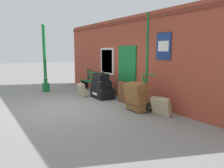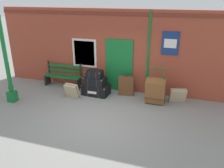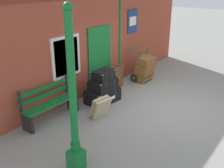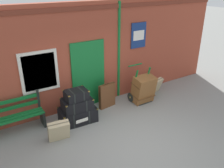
# 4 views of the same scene
# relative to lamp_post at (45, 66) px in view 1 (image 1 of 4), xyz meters

# --- Properties ---
(ground_plane) EXTENTS (60.00, 60.00, 0.00)m
(ground_plane) POSITION_rel_lamp_post_xyz_m (3.45, -0.22, -1.19)
(ground_plane) COLOR gray
(brick_facade) EXTENTS (10.40, 0.35, 3.20)m
(brick_facade) POSITION_rel_lamp_post_xyz_m (3.44, 2.38, 0.41)
(brick_facade) COLOR #9E422D
(brick_facade) RESTS_ON ground
(lamp_post) EXTENTS (0.28, 0.28, 3.12)m
(lamp_post) POSITION_rel_lamp_post_xyz_m (0.00, 0.00, 0.00)
(lamp_post) COLOR #146B2D
(lamp_post) RESTS_ON ground
(platform_bench) EXTENTS (1.60, 0.43, 1.01)m
(platform_bench) POSITION_rel_lamp_post_xyz_m (1.04, 1.94, -0.75)
(platform_bench) COLOR #146B2D
(platform_bench) RESTS_ON ground
(steamer_trunk_base) EXTENTS (1.05, 0.71, 0.43)m
(steamer_trunk_base) POSITION_rel_lamp_post_xyz_m (2.71, 1.52, -0.98)
(steamer_trunk_base) COLOR black
(steamer_trunk_base) RESTS_ON ground
(steamer_trunk_middle) EXTENTS (0.84, 0.59, 0.33)m
(steamer_trunk_middle) POSITION_rel_lamp_post_xyz_m (2.69, 1.48, -0.61)
(steamer_trunk_middle) COLOR black
(steamer_trunk_middle) RESTS_ON steamer_trunk_base
(steamer_trunk_top) EXTENTS (0.61, 0.45, 0.27)m
(steamer_trunk_top) POSITION_rel_lamp_post_xyz_m (2.68, 1.47, -0.32)
(steamer_trunk_top) COLOR black
(steamer_trunk_top) RESTS_ON steamer_trunk_middle
(porters_trolley) EXTENTS (0.71, 0.66, 1.18)m
(porters_trolley) POSITION_rel_lamp_post_xyz_m (5.02, 1.60, -0.92)
(porters_trolley) COLOR black
(porters_trolley) RESTS_ON ground
(large_brown_trunk) EXTENTS (0.70, 0.58, 0.94)m
(large_brown_trunk) POSITION_rel_lamp_post_xyz_m (5.02, 1.42, -0.72)
(large_brown_trunk) COLOR brown
(large_brown_trunk) RESTS_ON ground
(suitcase_tan) EXTENTS (0.59, 0.20, 0.82)m
(suitcase_tan) POSITION_rel_lamp_post_xyz_m (3.85, 1.79, -0.80)
(suitcase_tan) COLOR brown
(suitcase_tan) RESTS_ON ground
(suitcase_charcoal) EXTENTS (0.63, 0.45, 0.57)m
(suitcase_charcoal) POSITION_rel_lamp_post_xyz_m (5.80, 1.71, -0.91)
(suitcase_charcoal) COLOR tan
(suitcase_charcoal) RESTS_ON ground
(suitcase_slate) EXTENTS (0.56, 0.41, 0.56)m
(suitcase_slate) POSITION_rel_lamp_post_xyz_m (1.94, 0.96, -0.91)
(suitcase_slate) COLOR tan
(suitcase_slate) RESTS_ON ground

